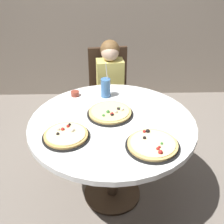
{
  "coord_description": "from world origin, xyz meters",
  "views": [
    {
      "loc": [
        -0.04,
        -1.78,
        1.93
      ],
      "look_at": [
        0.0,
        0.05,
        0.8
      ],
      "focal_mm": 46.63,
      "sensor_mm": 36.0,
      "label": 1
    }
  ],
  "objects_px": {
    "chair_wooden": "(109,89)",
    "pizza_veggie": "(110,113)",
    "pizza_cheese": "(66,135)",
    "pizza_pepperoni": "(153,145)",
    "soda_cup": "(106,88)",
    "diner_child": "(111,101)",
    "dining_table": "(112,132)",
    "sauce_bowl": "(75,94)"
  },
  "relations": [
    {
      "from": "chair_wooden",
      "to": "sauce_bowl",
      "type": "relative_size",
      "value": 13.57
    },
    {
      "from": "dining_table",
      "to": "pizza_cheese",
      "type": "distance_m",
      "value": 0.38
    },
    {
      "from": "diner_child",
      "to": "pizza_veggie",
      "type": "height_order",
      "value": "diner_child"
    },
    {
      "from": "pizza_cheese",
      "to": "pizza_veggie",
      "type": "bearing_deg",
      "value": 43.01
    },
    {
      "from": "chair_wooden",
      "to": "dining_table",
      "type": "bearing_deg",
      "value": -89.38
    },
    {
      "from": "pizza_cheese",
      "to": "chair_wooden",
      "type": "bearing_deg",
      "value": 75.1
    },
    {
      "from": "chair_wooden",
      "to": "diner_child",
      "type": "relative_size",
      "value": 0.88
    },
    {
      "from": "chair_wooden",
      "to": "sauce_bowl",
      "type": "bearing_deg",
      "value": -117.87
    },
    {
      "from": "chair_wooden",
      "to": "pizza_veggie",
      "type": "relative_size",
      "value": 2.7
    },
    {
      "from": "chair_wooden",
      "to": "soda_cup",
      "type": "distance_m",
      "value": 0.65
    },
    {
      "from": "pizza_cheese",
      "to": "soda_cup",
      "type": "distance_m",
      "value": 0.64
    },
    {
      "from": "pizza_cheese",
      "to": "soda_cup",
      "type": "height_order",
      "value": "soda_cup"
    },
    {
      "from": "diner_child",
      "to": "pizza_pepperoni",
      "type": "distance_m",
      "value": 1.14
    },
    {
      "from": "dining_table",
      "to": "sauce_bowl",
      "type": "bearing_deg",
      "value": 127.06
    },
    {
      "from": "dining_table",
      "to": "sauce_bowl",
      "type": "distance_m",
      "value": 0.52
    },
    {
      "from": "pizza_veggie",
      "to": "pizza_pepperoni",
      "type": "bearing_deg",
      "value": -56.34
    },
    {
      "from": "pizza_pepperoni",
      "to": "sauce_bowl",
      "type": "height_order",
      "value": "pizza_pepperoni"
    },
    {
      "from": "diner_child",
      "to": "chair_wooden",
      "type": "bearing_deg",
      "value": 95.97
    },
    {
      "from": "chair_wooden",
      "to": "pizza_cheese",
      "type": "bearing_deg",
      "value": -104.9
    },
    {
      "from": "soda_cup",
      "to": "pizza_cheese",
      "type": "bearing_deg",
      "value": -115.23
    },
    {
      "from": "soda_cup",
      "to": "chair_wooden",
      "type": "bearing_deg",
      "value": 86.55
    },
    {
      "from": "diner_child",
      "to": "soda_cup",
      "type": "bearing_deg",
      "value": -97.79
    },
    {
      "from": "diner_child",
      "to": "pizza_pepperoni",
      "type": "xyz_separation_m",
      "value": [
        0.24,
        -1.08,
        0.28
      ]
    },
    {
      "from": "chair_wooden",
      "to": "pizza_cheese",
      "type": "height_order",
      "value": "chair_wooden"
    },
    {
      "from": "pizza_cheese",
      "to": "sauce_bowl",
      "type": "bearing_deg",
      "value": 88.9
    },
    {
      "from": "pizza_veggie",
      "to": "pizza_pepperoni",
      "type": "distance_m",
      "value": 0.48
    },
    {
      "from": "dining_table",
      "to": "soda_cup",
      "type": "relative_size",
      "value": 3.99
    },
    {
      "from": "pizza_veggie",
      "to": "dining_table",
      "type": "bearing_deg",
      "value": -82.56
    },
    {
      "from": "pizza_pepperoni",
      "to": "soda_cup",
      "type": "height_order",
      "value": "soda_cup"
    },
    {
      "from": "diner_child",
      "to": "pizza_cheese",
      "type": "relative_size",
      "value": 3.35
    },
    {
      "from": "dining_table",
      "to": "pizza_pepperoni",
      "type": "xyz_separation_m",
      "value": [
        0.25,
        -0.3,
        0.11
      ]
    },
    {
      "from": "chair_wooden",
      "to": "sauce_bowl",
      "type": "height_order",
      "value": "chair_wooden"
    },
    {
      "from": "dining_table",
      "to": "pizza_veggie",
      "type": "bearing_deg",
      "value": 97.44
    },
    {
      "from": "pizza_veggie",
      "to": "pizza_cheese",
      "type": "height_order",
      "value": "pizza_veggie"
    },
    {
      "from": "chair_wooden",
      "to": "soda_cup",
      "type": "xyz_separation_m",
      "value": [
        -0.03,
        -0.57,
        0.3
      ]
    },
    {
      "from": "dining_table",
      "to": "pizza_cheese",
      "type": "xyz_separation_m",
      "value": [
        -0.32,
        -0.19,
        0.11
      ]
    },
    {
      "from": "pizza_pepperoni",
      "to": "pizza_veggie",
      "type": "bearing_deg",
      "value": 123.66
    },
    {
      "from": "sauce_bowl",
      "to": "dining_table",
      "type": "bearing_deg",
      "value": -52.94
    },
    {
      "from": "dining_table",
      "to": "diner_child",
      "type": "distance_m",
      "value": 0.8
    },
    {
      "from": "soda_cup",
      "to": "sauce_bowl",
      "type": "height_order",
      "value": "soda_cup"
    },
    {
      "from": "soda_cup",
      "to": "sauce_bowl",
      "type": "xyz_separation_m",
      "value": [
        -0.26,
        0.02,
        -0.06
      ]
    },
    {
      "from": "diner_child",
      "to": "pizza_cheese",
      "type": "distance_m",
      "value": 1.06
    }
  ]
}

